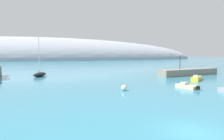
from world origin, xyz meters
name	(u,v)px	position (x,y,z in m)	size (l,w,h in m)	color
water	(193,132)	(0.00, 0.00, 0.00)	(600.00, 600.00, 0.00)	teal
breakwater_rocks	(189,72)	(26.49, 30.96, 0.87)	(19.18, 3.40, 1.74)	gray
distant_ridge	(37,60)	(-20.26, 185.29, 0.00)	(353.45, 77.20, 43.71)	#999EA8
sailboat_black_near_shore	(40,74)	(-12.41, 40.98, 0.63)	(4.22, 5.92, 10.39)	black
motorboat_sand_foreground	(187,86)	(12.23, 14.92, 0.34)	(2.42, 4.33, 0.99)	#C6B284
motorboat_yellow_outer	(196,78)	(20.82, 22.00, 0.46)	(5.12, 4.38, 1.24)	yellow
mooring_buoy_white	(124,88)	(1.15, 16.46, 0.45)	(0.90, 0.90, 0.90)	silver
harbor_lamp_post	(180,60)	(22.92, 30.29, 4.29)	(0.36, 0.36, 4.11)	black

